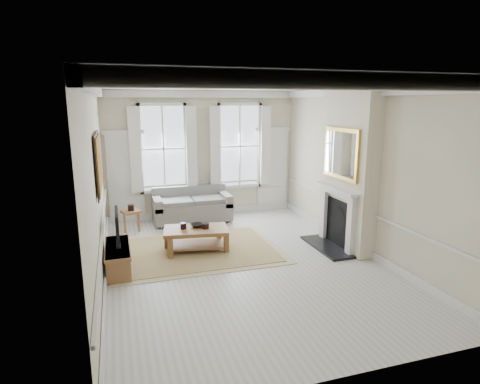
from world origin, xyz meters
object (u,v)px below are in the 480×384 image
object	(u,v)px
coffee_table	(196,232)
tv_stand	(118,258)
side_table	(131,215)
sofa	(192,207)

from	to	relation	value
coffee_table	tv_stand	distance (m)	1.69
side_table	coffee_table	bearing A→B (deg)	-56.40
sofa	coffee_table	xyz separation A→B (m)	(-0.33, -2.23, 0.04)
sofa	side_table	bearing A→B (deg)	-166.92
side_table	tv_stand	bearing A→B (deg)	-98.26
side_table	sofa	bearing A→B (deg)	13.08
sofa	tv_stand	distance (m)	3.38
side_table	tv_stand	world-z (taller)	side_table
coffee_table	tv_stand	bearing A→B (deg)	-152.03
sofa	tv_stand	size ratio (longest dim) A/B	1.53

